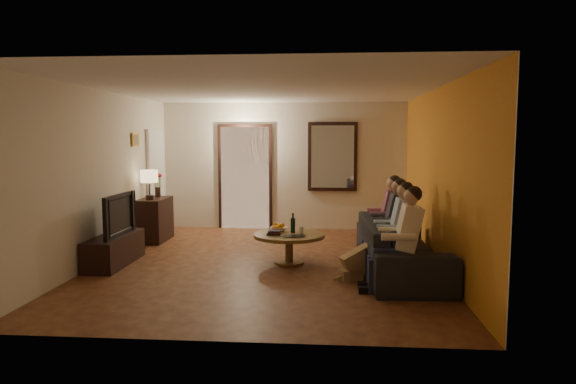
# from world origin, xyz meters

# --- Properties ---
(floor) EXTENTS (5.00, 6.00, 0.01)m
(floor) POSITION_xyz_m (0.00, 0.00, 0.00)
(floor) COLOR #451D12
(floor) RESTS_ON ground
(ceiling) EXTENTS (5.00, 6.00, 0.01)m
(ceiling) POSITION_xyz_m (0.00, 0.00, 2.60)
(ceiling) COLOR white
(ceiling) RESTS_ON back_wall
(back_wall) EXTENTS (5.00, 0.02, 2.60)m
(back_wall) POSITION_xyz_m (0.00, 3.00, 1.30)
(back_wall) COLOR beige
(back_wall) RESTS_ON floor
(front_wall) EXTENTS (5.00, 0.02, 2.60)m
(front_wall) POSITION_xyz_m (0.00, -3.00, 1.30)
(front_wall) COLOR beige
(front_wall) RESTS_ON floor
(left_wall) EXTENTS (0.02, 6.00, 2.60)m
(left_wall) POSITION_xyz_m (-2.50, 0.00, 1.30)
(left_wall) COLOR beige
(left_wall) RESTS_ON floor
(right_wall) EXTENTS (0.02, 6.00, 2.60)m
(right_wall) POSITION_xyz_m (2.50, 0.00, 1.30)
(right_wall) COLOR beige
(right_wall) RESTS_ON floor
(orange_accent) EXTENTS (0.01, 6.00, 2.60)m
(orange_accent) POSITION_xyz_m (2.49, 0.00, 1.30)
(orange_accent) COLOR orange
(orange_accent) RESTS_ON right_wall
(kitchen_doorway) EXTENTS (1.00, 0.06, 2.10)m
(kitchen_doorway) POSITION_xyz_m (-0.80, 2.98, 1.05)
(kitchen_doorway) COLOR #FFE0A5
(kitchen_doorway) RESTS_ON floor
(door_trim) EXTENTS (1.12, 0.04, 2.22)m
(door_trim) POSITION_xyz_m (-0.80, 2.97, 1.05)
(door_trim) COLOR black
(door_trim) RESTS_ON floor
(fridge_glimpse) EXTENTS (0.45, 0.03, 1.70)m
(fridge_glimpse) POSITION_xyz_m (-0.55, 2.98, 0.90)
(fridge_glimpse) COLOR silver
(fridge_glimpse) RESTS_ON floor
(mirror_frame) EXTENTS (1.00, 0.05, 1.40)m
(mirror_frame) POSITION_xyz_m (1.00, 2.96, 1.50)
(mirror_frame) COLOR black
(mirror_frame) RESTS_ON back_wall
(mirror_glass) EXTENTS (0.86, 0.02, 1.26)m
(mirror_glass) POSITION_xyz_m (1.00, 2.93, 1.50)
(mirror_glass) COLOR white
(mirror_glass) RESTS_ON back_wall
(white_door) EXTENTS (0.06, 0.85, 2.04)m
(white_door) POSITION_xyz_m (-2.46, 2.30, 1.02)
(white_door) COLOR white
(white_door) RESTS_ON floor
(framed_art) EXTENTS (0.03, 0.28, 0.24)m
(framed_art) POSITION_xyz_m (-2.47, 1.30, 1.85)
(framed_art) COLOR #B28C33
(framed_art) RESTS_ON left_wall
(art_canvas) EXTENTS (0.01, 0.22, 0.18)m
(art_canvas) POSITION_xyz_m (-2.46, 1.30, 1.85)
(art_canvas) COLOR brown
(art_canvas) RESTS_ON left_wall
(dresser) EXTENTS (0.45, 0.88, 0.78)m
(dresser) POSITION_xyz_m (-2.25, 1.54, 0.39)
(dresser) COLOR black
(dresser) RESTS_ON floor
(table_lamp) EXTENTS (0.30, 0.30, 0.54)m
(table_lamp) POSITION_xyz_m (-2.25, 1.32, 1.05)
(table_lamp) COLOR beige
(table_lamp) RESTS_ON dresser
(flower_vase) EXTENTS (0.14, 0.14, 0.44)m
(flower_vase) POSITION_xyz_m (-2.25, 1.76, 1.00)
(flower_vase) COLOR red
(flower_vase) RESTS_ON dresser
(tv_stand) EXTENTS (0.45, 1.32, 0.44)m
(tv_stand) POSITION_xyz_m (-2.25, -0.25, 0.22)
(tv_stand) COLOR black
(tv_stand) RESTS_ON floor
(tv) EXTENTS (1.08, 0.14, 0.62)m
(tv) POSITION_xyz_m (-2.25, -0.25, 0.75)
(tv) COLOR black
(tv) RESTS_ON tv_stand
(sofa) EXTENTS (2.56, 1.07, 0.74)m
(sofa) POSITION_xyz_m (1.92, -0.41, 0.37)
(sofa) COLOR black
(sofa) RESTS_ON floor
(person_a) EXTENTS (0.60, 0.40, 1.20)m
(person_a) POSITION_xyz_m (1.82, -1.31, 0.60)
(person_a) COLOR tan
(person_a) RESTS_ON sofa
(person_b) EXTENTS (0.60, 0.40, 1.20)m
(person_b) POSITION_xyz_m (1.82, -0.71, 0.60)
(person_b) COLOR tan
(person_b) RESTS_ON sofa
(person_c) EXTENTS (0.60, 0.40, 1.20)m
(person_c) POSITION_xyz_m (1.82, -0.11, 0.60)
(person_c) COLOR tan
(person_c) RESTS_ON sofa
(person_d) EXTENTS (0.60, 0.40, 1.20)m
(person_d) POSITION_xyz_m (1.82, 0.49, 0.60)
(person_d) COLOR tan
(person_d) RESTS_ON sofa
(dog) EXTENTS (0.61, 0.43, 0.56)m
(dog) POSITION_xyz_m (1.33, -0.78, 0.28)
(dog) COLOR olive
(dog) RESTS_ON floor
(coffee_table) EXTENTS (1.33, 1.33, 0.45)m
(coffee_table) POSITION_xyz_m (0.34, 0.03, 0.23)
(coffee_table) COLOR brown
(coffee_table) RESTS_ON floor
(bowl) EXTENTS (0.26, 0.26, 0.06)m
(bowl) POSITION_xyz_m (0.16, 0.25, 0.48)
(bowl) COLOR white
(bowl) RESTS_ON coffee_table
(oranges) EXTENTS (0.20, 0.20, 0.08)m
(oranges) POSITION_xyz_m (0.16, 0.25, 0.55)
(oranges) COLOR #FF9C15
(oranges) RESTS_ON bowl
(wine_bottle) EXTENTS (0.07, 0.07, 0.31)m
(wine_bottle) POSITION_xyz_m (0.39, 0.13, 0.60)
(wine_bottle) COLOR black
(wine_bottle) RESTS_ON coffee_table
(wine_glass) EXTENTS (0.06, 0.06, 0.10)m
(wine_glass) POSITION_xyz_m (0.52, 0.08, 0.50)
(wine_glass) COLOR silver
(wine_glass) RESTS_ON coffee_table
(book_stack) EXTENTS (0.20, 0.15, 0.07)m
(book_stack) POSITION_xyz_m (0.12, -0.07, 0.48)
(book_stack) COLOR black
(book_stack) RESTS_ON coffee_table
(laptop) EXTENTS (0.37, 0.29, 0.03)m
(laptop) POSITION_xyz_m (0.44, -0.25, 0.46)
(laptop) COLOR black
(laptop) RESTS_ON coffee_table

